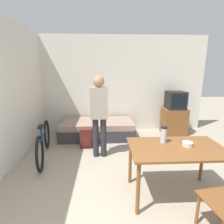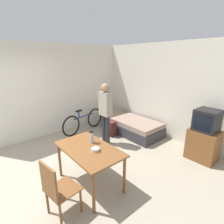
{
  "view_description": "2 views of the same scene",
  "coord_description": "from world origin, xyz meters",
  "px_view_note": "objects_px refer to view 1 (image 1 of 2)",
  "views": [
    {
      "loc": [
        -0.35,
        -1.21,
        1.78
      ],
      "look_at": [
        -0.18,
        2.2,
        0.94
      ],
      "focal_mm": 28.0,
      "sensor_mm": 36.0,
      "label": 1
    },
    {
      "loc": [
        3.0,
        -0.55,
        2.28
      ],
      "look_at": [
        -0.13,
        2.12,
        1.0
      ],
      "focal_mm": 28.0,
      "sensor_mm": 36.0,
      "label": 2
    }
  ],
  "objects_px": {
    "person_standing": "(99,111)",
    "mate_bowl": "(188,144)",
    "dining_table": "(176,153)",
    "thermos_flask": "(164,134)",
    "tv": "(174,114)",
    "daybed": "(98,129)",
    "bicycle": "(44,142)",
    "backpack": "(87,138)"
  },
  "relations": [
    {
      "from": "person_standing",
      "to": "mate_bowl",
      "type": "distance_m",
      "value": 1.74
    },
    {
      "from": "dining_table",
      "to": "thermos_flask",
      "type": "relative_size",
      "value": 5.19
    },
    {
      "from": "tv",
      "to": "mate_bowl",
      "type": "distance_m",
      "value": 2.57
    },
    {
      "from": "daybed",
      "to": "mate_bowl",
      "type": "height_order",
      "value": "mate_bowl"
    },
    {
      "from": "bicycle",
      "to": "thermos_flask",
      "type": "distance_m",
      "value": 2.41
    },
    {
      "from": "tv",
      "to": "thermos_flask",
      "type": "height_order",
      "value": "tv"
    },
    {
      "from": "mate_bowl",
      "to": "backpack",
      "type": "distance_m",
      "value": 2.34
    },
    {
      "from": "daybed",
      "to": "dining_table",
      "type": "bearing_deg",
      "value": -63.48
    },
    {
      "from": "backpack",
      "to": "daybed",
      "type": "bearing_deg",
      "value": 69.71
    },
    {
      "from": "daybed",
      "to": "mate_bowl",
      "type": "bearing_deg",
      "value": -60.09
    },
    {
      "from": "dining_table",
      "to": "mate_bowl",
      "type": "relative_size",
      "value": 9.34
    },
    {
      "from": "daybed",
      "to": "tv",
      "type": "distance_m",
      "value": 2.17
    },
    {
      "from": "person_standing",
      "to": "mate_bowl",
      "type": "height_order",
      "value": "person_standing"
    },
    {
      "from": "daybed",
      "to": "thermos_flask",
      "type": "bearing_deg",
      "value": -64.72
    },
    {
      "from": "tv",
      "to": "bicycle",
      "type": "xyz_separation_m",
      "value": [
        -3.2,
        -1.22,
        -0.23
      ]
    },
    {
      "from": "thermos_flask",
      "to": "mate_bowl",
      "type": "distance_m",
      "value": 0.34
    },
    {
      "from": "daybed",
      "to": "dining_table",
      "type": "distance_m",
      "value": 2.63
    },
    {
      "from": "bicycle",
      "to": "mate_bowl",
      "type": "xyz_separation_m",
      "value": [
        2.38,
        -1.21,
        0.44
      ]
    },
    {
      "from": "dining_table",
      "to": "thermos_flask",
      "type": "xyz_separation_m",
      "value": [
        -0.14,
        0.16,
        0.23
      ]
    },
    {
      "from": "bicycle",
      "to": "thermos_flask",
      "type": "relative_size",
      "value": 6.61
    },
    {
      "from": "person_standing",
      "to": "dining_table",
      "type": "bearing_deg",
      "value": -48.93
    },
    {
      "from": "dining_table",
      "to": "thermos_flask",
      "type": "distance_m",
      "value": 0.31
    },
    {
      "from": "dining_table",
      "to": "backpack",
      "type": "relative_size",
      "value": 2.82
    },
    {
      "from": "tv",
      "to": "bicycle",
      "type": "bearing_deg",
      "value": -159.11
    },
    {
      "from": "bicycle",
      "to": "mate_bowl",
      "type": "height_order",
      "value": "mate_bowl"
    },
    {
      "from": "daybed",
      "to": "backpack",
      "type": "height_order",
      "value": "backpack"
    },
    {
      "from": "mate_bowl",
      "to": "backpack",
      "type": "bearing_deg",
      "value": 133.2
    },
    {
      "from": "daybed",
      "to": "thermos_flask",
      "type": "height_order",
      "value": "thermos_flask"
    },
    {
      "from": "tv",
      "to": "thermos_flask",
      "type": "xyz_separation_m",
      "value": [
        -1.11,
        -2.3,
        0.33
      ]
    },
    {
      "from": "daybed",
      "to": "bicycle",
      "type": "xyz_separation_m",
      "value": [
        -1.06,
        -1.08,
        0.12
      ]
    },
    {
      "from": "thermos_flask",
      "to": "backpack",
      "type": "relative_size",
      "value": 0.54
    },
    {
      "from": "daybed",
      "to": "bicycle",
      "type": "bearing_deg",
      "value": -134.43
    },
    {
      "from": "dining_table",
      "to": "person_standing",
      "type": "height_order",
      "value": "person_standing"
    },
    {
      "from": "thermos_flask",
      "to": "dining_table",
      "type": "bearing_deg",
      "value": -49.13
    },
    {
      "from": "dining_table",
      "to": "backpack",
      "type": "xyz_separation_m",
      "value": [
        -1.39,
        1.69,
        -0.44
      ]
    },
    {
      "from": "daybed",
      "to": "person_standing",
      "type": "distance_m",
      "value": 1.32
    },
    {
      "from": "tv",
      "to": "bicycle",
      "type": "relative_size",
      "value": 0.74
    },
    {
      "from": "tv",
      "to": "backpack",
      "type": "height_order",
      "value": "tv"
    },
    {
      "from": "daybed",
      "to": "backpack",
      "type": "relative_size",
      "value": 4.27
    },
    {
      "from": "daybed",
      "to": "person_standing",
      "type": "bearing_deg",
      "value": -85.72
    },
    {
      "from": "thermos_flask",
      "to": "bicycle",
      "type": "bearing_deg",
      "value": 152.58
    },
    {
      "from": "daybed",
      "to": "dining_table",
      "type": "xyz_separation_m",
      "value": [
        1.16,
        -2.32,
        0.44
      ]
    }
  ]
}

